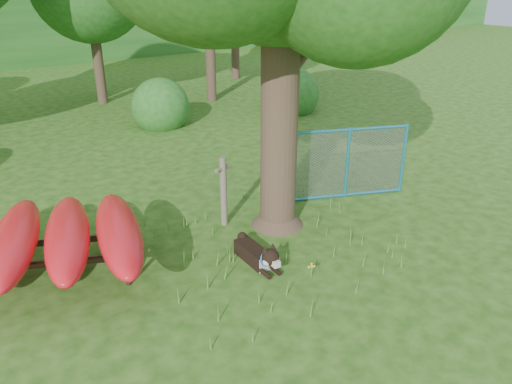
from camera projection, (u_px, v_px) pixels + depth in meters
ground at (288, 277)px, 8.00m from camera, size 80.00×80.00×0.00m
wooden_post at (224, 190)px, 9.36m from camera, size 0.38×0.17×1.37m
kayak_rack at (42, 238)px, 7.60m from camera, size 3.60×3.90×0.99m
husky_dog at (259, 255)px, 8.24m from camera, size 0.32×1.24×0.55m
fence_section at (347, 163)px, 10.51m from camera, size 2.47×1.07×2.58m
wildflower_clump at (312, 267)px, 7.89m from camera, size 0.12×0.11×0.25m
shrub_right at (293, 111)px, 17.39m from camera, size 1.80×1.80×1.80m
shrub_mid at (162, 125)px, 15.79m from camera, size 1.80×1.80×1.80m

